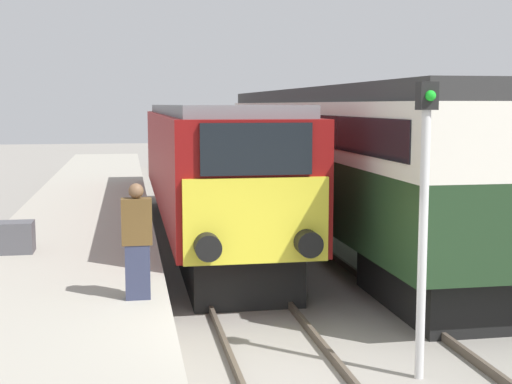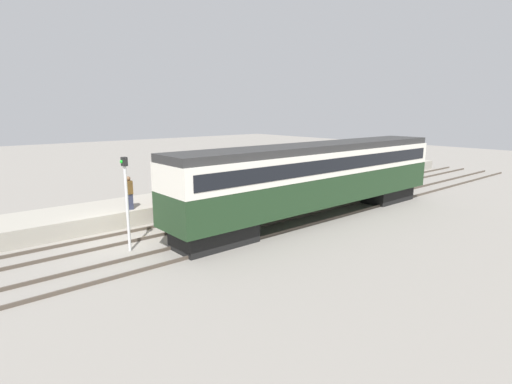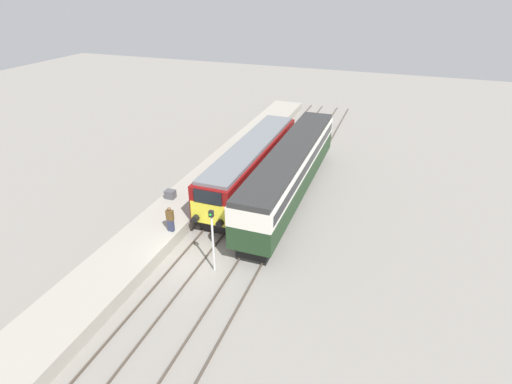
% 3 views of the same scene
% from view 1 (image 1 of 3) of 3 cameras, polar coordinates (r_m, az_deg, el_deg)
% --- Properties ---
extents(ground_plane, '(120.00, 120.00, 0.00)m').
position_cam_1_polar(ground_plane, '(9.84, 2.98, -14.88)').
color(ground_plane, gray).
extents(platform_left, '(3.50, 50.00, 0.84)m').
position_cam_1_polar(platform_left, '(17.24, -14.05, -4.07)').
color(platform_left, '#9E998C').
rests_on(platform_left, ground_plane).
extents(rails_near_track, '(1.51, 60.00, 0.14)m').
position_cam_1_polar(rails_near_track, '(14.50, -1.57, -7.36)').
color(rails_near_track, '#4C4238').
rests_on(rails_near_track, ground_plane).
extents(rails_far_track, '(1.50, 60.00, 0.14)m').
position_cam_1_polar(rails_far_track, '(15.37, 11.15, -6.67)').
color(rails_far_track, '#4C4238').
rests_on(rails_far_track, ground_plane).
extents(locomotive, '(2.70, 15.80, 3.66)m').
position_cam_1_polar(locomotive, '(19.50, -4.00, 2.31)').
color(locomotive, black).
rests_on(locomotive, ground_plane).
extents(passenger_carriage, '(2.75, 17.94, 4.08)m').
position_cam_1_polar(passenger_carriage, '(19.46, 6.24, 3.43)').
color(passenger_carriage, black).
rests_on(passenger_carriage, ground_plane).
extents(person_on_platform, '(0.44, 0.26, 1.71)m').
position_cam_1_polar(person_on_platform, '(10.54, -9.50, -3.94)').
color(person_on_platform, '#2D334C').
rests_on(person_on_platform, platform_left).
extents(signal_post, '(0.24, 0.28, 3.96)m').
position_cam_1_polar(signal_post, '(9.58, 13.29, -1.08)').
color(signal_post, silver).
rests_on(signal_post, ground_plane).
extents(luggage_crate, '(0.70, 0.56, 0.60)m').
position_cam_1_polar(luggage_crate, '(14.47, -18.73, -3.45)').
color(luggage_crate, '#4C4C51').
rests_on(luggage_crate, platform_left).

